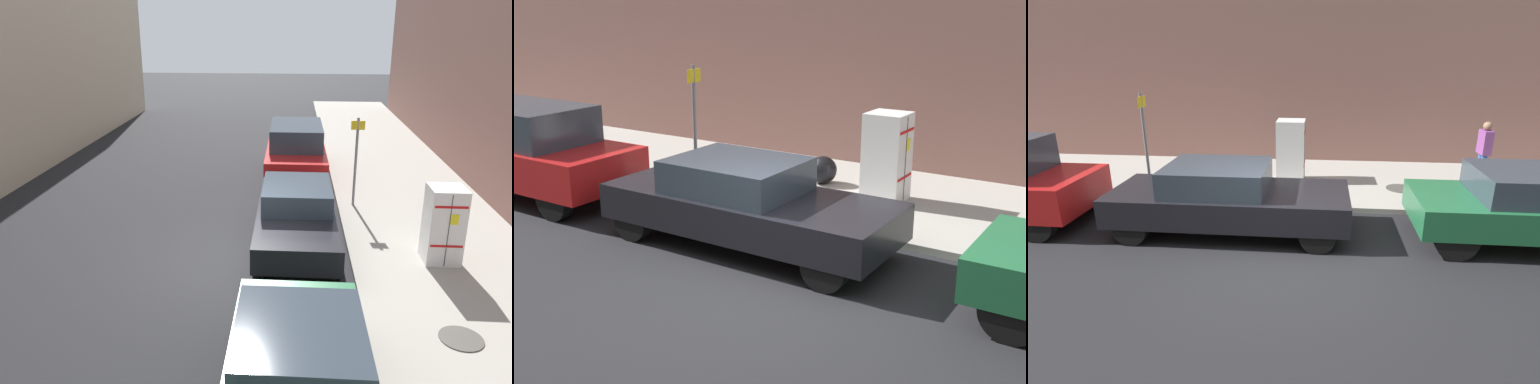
{
  "view_description": "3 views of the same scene",
  "coord_description": "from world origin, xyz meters",
  "views": [
    {
      "loc": [
        -1.13,
        9.62,
        4.98
      ],
      "look_at": [
        -0.29,
        -1.98,
        0.95
      ],
      "focal_mm": 35.0,
      "sensor_mm": 36.0,
      "label": 1
    },
    {
      "loc": [
        6.38,
        4.16,
        3.7
      ],
      "look_at": [
        -0.16,
        -0.06,
        1.36
      ],
      "focal_mm": 45.0,
      "sensor_mm": 36.0,
      "label": 2
    },
    {
      "loc": [
        5.93,
        0.58,
        3.39
      ],
      "look_at": [
        -0.71,
        -0.06,
        1.06
      ],
      "focal_mm": 28.0,
      "sensor_mm": 36.0,
      "label": 3
    }
  ],
  "objects": [
    {
      "name": "sidewalk_slab",
      "position": [
        -4.55,
        0.0,
        0.06
      ],
      "size": [
        4.18,
        44.0,
        0.12
      ],
      "primitive_type": "cube",
      "color": "#9E998E",
      "rests_on": "ground"
    },
    {
      "name": "building_facade_near",
      "position": [
        -7.85,
        0.0,
        3.86
      ],
      "size": [
        2.42,
        39.6,
        7.71
      ],
      "primitive_type": "cube",
      "color": "#7F564C",
      "rests_on": "ground"
    },
    {
      "name": "manhole_cover",
      "position": [
        -3.93,
        2.6,
        0.13
      ],
      "size": [
        0.7,
        0.7,
        0.02
      ],
      "primitive_type": "cylinder",
      "color": "#47443F",
      "rests_on": "sidewalk_slab"
    },
    {
      "name": "trash_bag",
      "position": [
        -4.7,
        -1.72,
        0.4
      ],
      "size": [
        0.56,
        0.56,
        0.56
      ],
      "primitive_type": "sphere",
      "color": "black",
      "rests_on": "sidewalk_slab"
    },
    {
      "name": "discarded_refrigerator",
      "position": [
        -4.34,
        -0.22,
        0.94
      ],
      "size": [
        0.73,
        0.73,
        1.63
      ],
      "color": "white",
      "rests_on": "sidewalk_slab"
    },
    {
      "name": "parked_sedan_green",
      "position": [
        -1.29,
        4.5,
        0.74
      ],
      "size": [
        1.86,
        4.47,
        1.41
      ],
      "color": "#1E6038",
      "rests_on": "ground"
    },
    {
      "name": "ground_plane",
      "position": [
        0.0,
        0.0,
        0.0
      ],
      "size": [
        80.0,
        80.0,
        0.0
      ],
      "primitive_type": "plane",
      "color": "black"
    },
    {
      "name": "street_sign_post",
      "position": [
        -2.88,
        -3.51,
        1.49
      ],
      "size": [
        0.36,
        0.07,
        2.43
      ],
      "color": "slate",
      "rests_on": "sidewalk_slab"
    },
    {
      "name": "parked_sedan_dark",
      "position": [
        -1.29,
        -1.22,
        0.71
      ],
      "size": [
        1.78,
        4.61,
        1.37
      ],
      "color": "black",
      "rests_on": "ground"
    },
    {
      "name": "pedestrian_walking_far",
      "position": [
        -4.54,
        4.74,
        1.07
      ],
      "size": [
        0.47,
        0.22,
        1.64
      ],
      "rotation": [
        0.0,
        0.0,
        2.06
      ],
      "color": "#2D5193",
      "rests_on": "sidewalk_slab"
    }
  ]
}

